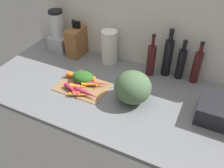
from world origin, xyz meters
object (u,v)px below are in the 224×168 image
carrot_3 (87,93)px  carrot_4 (75,76)px  carrot_5 (85,78)px  carrot_9 (94,84)px  carrot_1 (82,95)px  carrot_11 (97,84)px  bottle_1 (168,57)px  bottle_0 (151,60)px  carrot_6 (74,92)px  winter_squash (133,87)px  carrot_7 (79,86)px  blender_appliance (59,34)px  carrot_10 (73,90)px  bottle_3 (197,67)px  bottle_2 (181,63)px  carrot_8 (80,87)px  knife_block (76,41)px  cutting_board (82,86)px  carrot_0 (81,92)px  dish_rack (223,112)px  carrot_2 (95,83)px  paper_towel_roll (109,47)px

carrot_3 → carrot_4: 19.66cm
carrot_3 → carrot_5: 16.55cm
carrot_9 → carrot_1: bearing=-101.7°
carrot_11 → bottle_1: size_ratio=0.44×
bottle_0 → bottle_1: bearing=25.2°
carrot_6 → winter_squash: 36.73cm
carrot_7 → blender_appliance: size_ratio=0.54×
carrot_6 → carrot_5: bearing=94.8°
carrot_10 → carrot_6: bearing=-8.2°
carrot_4 → bottle_3: size_ratio=0.41×
carrot_1 → bottle_0: (29.91, 41.30, 9.72)cm
carrot_1 → bottle_0: size_ratio=0.52×
bottle_0 → carrot_6: bearing=-130.8°
carrot_1 → bottle_2: (48.80, 46.10, 9.54)cm
carrot_6 → carrot_8: size_ratio=0.93×
winter_squash → knife_block: bearing=151.8°
cutting_board → carrot_11: size_ratio=2.21×
carrot_4 → carrot_7: bearing=-40.7°
carrot_10 → bottle_0: 55.39cm
winter_squash → carrot_8: bearing=-170.5°
carrot_10 → bottle_2: bottle_2 is taller
carrot_1 → winter_squash: winter_squash is taller
carrot_6 → carrot_7: bearing=92.5°
cutting_board → knife_block: bearing=126.2°
carrot_4 → carrot_5: (6.73, 2.37, -0.38)cm
knife_block → winter_squash: bearing=-28.2°
carrot_1 → carrot_7: (-5.70, 6.55, 0.14)cm
carrot_1 → carrot_6: bearing=176.0°
carrot_8 → carrot_0: bearing=-53.5°
carrot_6 → cutting_board: bearing=84.6°
carrot_1 → knife_block: (-29.32, 42.28, 9.17)cm
carrot_3 → dish_rack: bearing=11.4°
carrot_11 → winter_squash: (25.06, -1.95, 7.15)cm
carrot_1 → carrot_2: bearing=79.5°
carrot_8 → knife_block: size_ratio=0.50×
carrot_11 → dish_rack: dish_rack is taller
carrot_7 → carrot_3: bearing=-28.7°
carrot_4 → bottle_3: bottle_3 is taller
carrot_3 → knife_block: bearing=128.4°
carrot_5 → carrot_8: (2.33, -10.07, 0.30)cm
carrot_4 → bottle_0: bottle_0 is taller
paper_towel_roll → bottle_3: size_ratio=0.85×
carrot_3 → bottle_1: size_ratio=0.53×
bottle_0 → carrot_3: bearing=-124.7°
carrot_11 → paper_towel_roll: bearing=101.0°
dish_rack → carrot_11: bearing=-176.7°
winter_squash → knife_block: knife_block is taller
carrot_5 → bottle_0: 45.71cm
carrot_1 → bottle_0: 51.91cm
carrot_5 → carrot_7: size_ratio=0.94×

